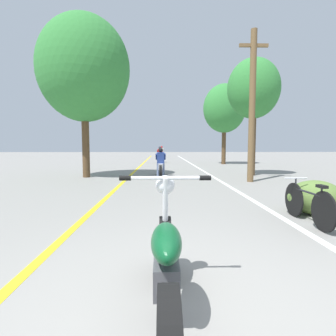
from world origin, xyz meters
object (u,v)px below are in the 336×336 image
Objects in this scene: motorcycle_foreground at (166,265)px; motorcycle_rider_mid at (160,156)px; motorcycle_rider_far at (162,153)px; utility_pole at (252,105)px; bicycle_parked at (307,204)px; motorcycle_rider_lead at (161,165)px; roadside_tree_right_near at (254,90)px; roadside_tree_left at (84,69)px; roadside_tree_right_far at (224,109)px.

motorcycle_foreground is 20.48m from motorcycle_rider_mid.
motorcycle_rider_mid is 1.01× the size of motorcycle_rider_far.
utility_pole is 13.10m from motorcycle_rider_mid.
bicycle_parked is (2.61, 2.59, -0.09)m from motorcycle_foreground.
motorcycle_foreground is 0.97× the size of motorcycle_rider_far.
motorcycle_rider_far is (0.05, 21.47, 0.04)m from motorcycle_rider_lead.
motorcycle_rider_far is (-4.31, 21.27, -3.50)m from roadside_tree_right_near.
roadside_tree_right_near is at bearing -78.56° from motorcycle_rider_far.
roadside_tree_left is 10.39m from bicycle_parked.
motorcycle_rider_lead is (-4.36, -0.20, -3.54)m from roadside_tree_right_near.
bicycle_parked is at bearing -97.94° from roadside_tree_right_far.
motorcycle_foreground is 3.67m from bicycle_parked.
utility_pole is 1.05× the size of roadside_tree_right_near.
roadside_tree_right_far is 6.61m from motorcycle_rider_mid.
roadside_tree_left reaches higher than motorcycle_foreground.
roadside_tree_right_far is 2.91× the size of motorcycle_rider_far.
utility_pole is 4.79m from motorcycle_rider_lead.
motorcycle_rider_lead is at bearing -177.42° from roadside_tree_right_near.
motorcycle_rider_far is at bearing 89.86° from motorcycle_rider_lead.
bicycle_parked is (-2.19, -15.70, -3.91)m from roadside_tree_right_far.
roadside_tree_right_near is (0.82, 2.25, 1.06)m from utility_pole.
roadside_tree_right_far is 14.70m from motorcycle_rider_far.
roadside_tree_right_near is 2.67× the size of motorcycle_foreground.
bicycle_parked is at bearing -70.51° from motorcycle_rider_lead.
motorcycle_rider_far is at bearing 81.16° from roadside_tree_left.
motorcycle_rider_lead reaches higher than bicycle_parked.
roadside_tree_left is at bearing -98.84° from motorcycle_rider_far.
motorcycle_foreground is at bearing -135.24° from bicycle_parked.
roadside_tree_right_near is at bearing -93.77° from roadside_tree_right_far.
roadside_tree_right_far is 19.28m from motorcycle_foreground.
utility_pole is 23.91m from motorcycle_rider_far.
roadside_tree_right_far is at bearing -23.75° from motorcycle_rider_mid.
roadside_tree_left is 22.51m from motorcycle_rider_far.
motorcycle_rider_far is at bearing 98.43° from utility_pole.
motorcycle_rider_mid is at bearing 98.88° from bicycle_parked.
roadside_tree_right_near is 11.79m from motorcycle_foreground.
roadside_tree_left is (-8.23, -8.48, 0.49)m from roadside_tree_right_far.
motorcycle_rider_far is (-3.49, 23.52, -2.45)m from utility_pole.
roadside_tree_right_near is 2.60× the size of motorcycle_rider_far.
motorcycle_foreground is at bearing -104.70° from roadside_tree_right_far.
bicycle_parked is at bearing -98.69° from utility_pole.
motorcycle_rider_far is at bearing 109.84° from roadside_tree_right_far.
motorcycle_foreground is 10.19m from motorcycle_rider_lead.
bicycle_parked is at bearing 44.76° from motorcycle_foreground.
motorcycle_foreground is 0.97× the size of motorcycle_rider_mid.
motorcycle_rider_lead is at bearing 90.46° from motorcycle_foreground.
motorcycle_foreground reaches higher than bicycle_parked.
roadside_tree_left is 3.57× the size of motorcycle_rider_lead.
bicycle_parked is at bearing -102.08° from roadside_tree_right_near.
motorcycle_rider_far is at bearing 90.05° from motorcycle_foreground.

